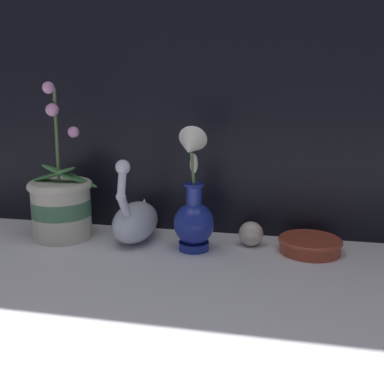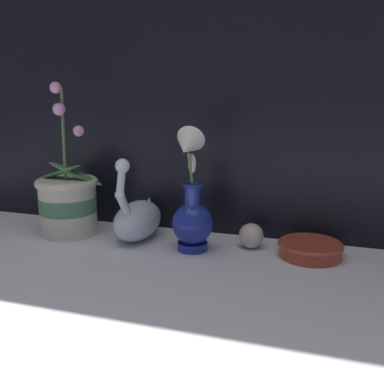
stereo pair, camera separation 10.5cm
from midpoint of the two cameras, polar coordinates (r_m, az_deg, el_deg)
ground_plane at (r=1.00m, az=0.45°, el=-8.63°), size 2.80×2.80×0.00m
orchid_potted_plant at (r=1.18m, az=-13.06°, el=-1.12°), size 0.20×0.16×0.38m
swan_figurine at (r=1.12m, az=-4.25°, el=-3.31°), size 0.10×0.20×0.21m
blue_vase at (r=1.02m, az=2.90°, el=-2.31°), size 0.09×0.12×0.29m
glass_sphere at (r=1.08m, az=10.32°, el=-5.52°), size 0.06×0.06×0.06m
amber_dish at (r=1.06m, az=17.59°, el=-6.86°), size 0.14×0.14×0.03m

